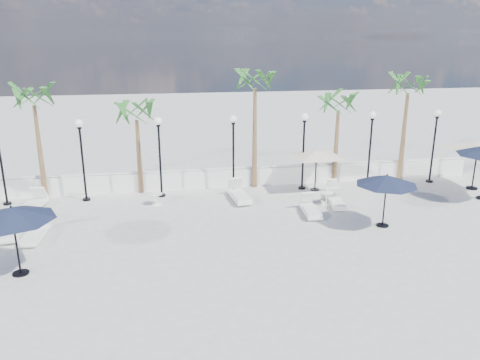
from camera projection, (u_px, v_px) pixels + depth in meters
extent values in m
plane|color=#9F9E9A|center=(261.00, 248.00, 16.97)|extent=(100.00, 100.00, 0.00)
cube|color=silver|center=(231.00, 178.00, 23.91)|extent=(26.00, 0.30, 0.90)
cube|color=silver|center=(230.00, 168.00, 23.76)|extent=(26.00, 0.12, 0.08)
cylinder|color=black|center=(7.00, 203.00, 21.42)|extent=(0.36, 0.36, 0.10)
cylinder|color=black|center=(2.00, 168.00, 20.92)|extent=(0.10, 0.10, 3.50)
cylinder|color=black|center=(87.00, 199.00, 21.98)|extent=(0.36, 0.36, 0.10)
cylinder|color=black|center=(83.00, 164.00, 21.48)|extent=(0.10, 0.10, 3.50)
cylinder|color=black|center=(79.00, 128.00, 20.98)|extent=(0.18, 0.18, 0.10)
sphere|color=white|center=(79.00, 123.00, 20.92)|extent=(0.36, 0.36, 0.36)
cylinder|color=black|center=(162.00, 195.00, 22.53)|extent=(0.36, 0.36, 0.10)
cylinder|color=black|center=(160.00, 161.00, 22.03)|extent=(0.10, 0.10, 3.50)
cylinder|color=black|center=(158.00, 125.00, 21.54)|extent=(0.18, 0.18, 0.10)
sphere|color=white|center=(158.00, 121.00, 21.47)|extent=(0.36, 0.36, 0.36)
cylinder|color=black|center=(234.00, 191.00, 23.09)|extent=(0.36, 0.36, 0.10)
cylinder|color=black|center=(233.00, 158.00, 22.59)|extent=(0.10, 0.10, 3.50)
cylinder|color=black|center=(233.00, 123.00, 22.09)|extent=(0.18, 0.18, 0.10)
sphere|color=white|center=(233.00, 119.00, 22.03)|extent=(0.36, 0.36, 0.36)
cylinder|color=black|center=(302.00, 188.00, 23.64)|extent=(0.36, 0.36, 0.10)
cylinder|color=black|center=(303.00, 155.00, 23.14)|extent=(0.10, 0.10, 3.50)
cylinder|color=black|center=(305.00, 121.00, 22.65)|extent=(0.18, 0.18, 0.10)
sphere|color=white|center=(305.00, 117.00, 22.58)|extent=(0.36, 0.36, 0.36)
cylinder|color=black|center=(367.00, 184.00, 24.19)|extent=(0.36, 0.36, 0.10)
cylinder|color=black|center=(370.00, 152.00, 23.70)|extent=(0.10, 0.10, 3.50)
cylinder|color=black|center=(372.00, 119.00, 23.20)|extent=(0.18, 0.18, 0.10)
sphere|color=white|center=(373.00, 115.00, 23.14)|extent=(0.36, 0.36, 0.36)
cylinder|color=black|center=(429.00, 181.00, 24.75)|extent=(0.36, 0.36, 0.10)
cylinder|color=black|center=(433.00, 150.00, 24.25)|extent=(0.10, 0.10, 3.50)
cylinder|color=black|center=(437.00, 117.00, 23.75)|extent=(0.18, 0.18, 0.10)
sphere|color=white|center=(438.00, 113.00, 23.69)|extent=(0.36, 0.36, 0.36)
cone|color=brown|center=(40.00, 152.00, 21.78)|extent=(0.28, 0.28, 4.40)
cone|color=brown|center=(139.00, 157.00, 22.61)|extent=(0.28, 0.28, 3.60)
cone|color=brown|center=(255.00, 139.00, 23.31)|extent=(0.28, 0.28, 5.00)
cone|color=brown|center=(336.00, 147.00, 24.17)|extent=(0.28, 0.28, 3.80)
cone|color=brown|center=(403.00, 137.00, 24.64)|extent=(0.28, 0.28, 4.60)
cube|color=silver|center=(32.00, 207.00, 20.62)|extent=(1.03, 2.13, 0.11)
cube|color=silver|center=(29.00, 207.00, 20.32)|extent=(0.87, 1.47, 0.11)
cube|color=silver|center=(39.00, 192.00, 21.30)|extent=(0.72, 0.59, 0.64)
cube|color=silver|center=(13.00, 232.00, 18.02)|extent=(0.89, 2.08, 0.11)
cube|color=silver|center=(11.00, 232.00, 17.74)|extent=(0.78, 1.42, 0.11)
cube|color=silver|center=(15.00, 215.00, 18.66)|extent=(0.68, 0.54, 0.63)
cube|color=silver|center=(35.00, 235.00, 17.70)|extent=(0.78, 1.95, 0.10)
cube|color=silver|center=(33.00, 235.00, 17.43)|extent=(0.69, 1.33, 0.10)
cube|color=silver|center=(41.00, 219.00, 18.33)|extent=(0.63, 0.50, 0.60)
cube|color=silver|center=(239.00, 197.00, 21.95)|extent=(0.91, 2.17, 0.11)
cube|color=silver|center=(241.00, 196.00, 21.65)|extent=(0.80, 1.48, 0.11)
cube|color=silver|center=(235.00, 183.00, 22.62)|extent=(0.71, 0.56, 0.66)
cube|color=silver|center=(331.00, 193.00, 22.61)|extent=(1.10, 1.71, 0.09)
cube|color=silver|center=(331.00, 192.00, 22.38)|extent=(0.87, 1.21, 0.09)
cube|color=silver|center=(332.00, 183.00, 23.13)|extent=(0.61, 0.54, 0.51)
cube|color=silver|center=(310.00, 211.00, 20.20)|extent=(0.77, 1.92, 0.10)
cube|color=silver|center=(312.00, 211.00, 19.92)|extent=(0.68, 1.31, 0.10)
cube|color=silver|center=(307.00, 197.00, 20.81)|extent=(0.62, 0.49, 0.59)
cube|color=silver|center=(337.00, 203.00, 21.16)|extent=(0.86, 1.79, 0.09)
cube|color=silver|center=(338.00, 203.00, 20.91)|extent=(0.73, 1.23, 0.09)
cube|color=silver|center=(334.00, 191.00, 21.73)|extent=(0.60, 0.49, 0.54)
cylinder|color=silver|center=(157.00, 204.00, 21.39)|extent=(0.43, 0.43, 0.03)
cylinder|color=silver|center=(157.00, 199.00, 21.32)|extent=(0.06, 0.06, 0.51)
cylinder|color=silver|center=(156.00, 194.00, 21.24)|extent=(0.55, 0.55, 0.03)
cylinder|color=silver|center=(326.00, 204.00, 21.47)|extent=(0.45, 0.45, 0.03)
cylinder|color=silver|center=(326.00, 199.00, 21.40)|extent=(0.07, 0.07, 0.54)
cylinder|color=silver|center=(327.00, 193.00, 21.31)|extent=(0.59, 0.59, 0.03)
cylinder|color=black|center=(21.00, 273.00, 15.14)|extent=(0.52, 0.52, 0.06)
cylinder|color=black|center=(16.00, 242.00, 14.82)|extent=(0.06, 0.06, 2.26)
cone|color=black|center=(12.00, 214.00, 14.53)|extent=(2.67, 2.67, 0.41)
sphere|color=black|center=(11.00, 207.00, 14.47)|extent=(0.07, 0.07, 0.07)
cylinder|color=black|center=(382.00, 225.00, 19.00)|extent=(0.49, 0.49, 0.05)
cylinder|color=black|center=(385.00, 201.00, 18.69)|extent=(0.06, 0.06, 2.11)
cone|color=black|center=(387.00, 180.00, 18.43)|extent=(2.46, 2.46, 0.40)
sphere|color=black|center=(387.00, 175.00, 18.37)|extent=(0.07, 0.07, 0.07)
cylinder|color=black|center=(315.00, 189.00, 23.46)|extent=(0.46, 0.46, 0.05)
cylinder|color=black|center=(316.00, 171.00, 23.17)|extent=(0.06, 0.06, 2.03)
pyramid|color=beige|center=(317.00, 150.00, 22.86)|extent=(4.49, 4.49, 0.31)
cylinder|color=black|center=(472.00, 188.00, 23.66)|extent=(0.55, 0.55, 0.06)
cylinder|color=black|center=(475.00, 166.00, 23.32)|extent=(0.07, 0.07, 2.39)
pyramid|color=beige|center=(479.00, 142.00, 22.96)|extent=(5.18, 5.18, 0.37)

